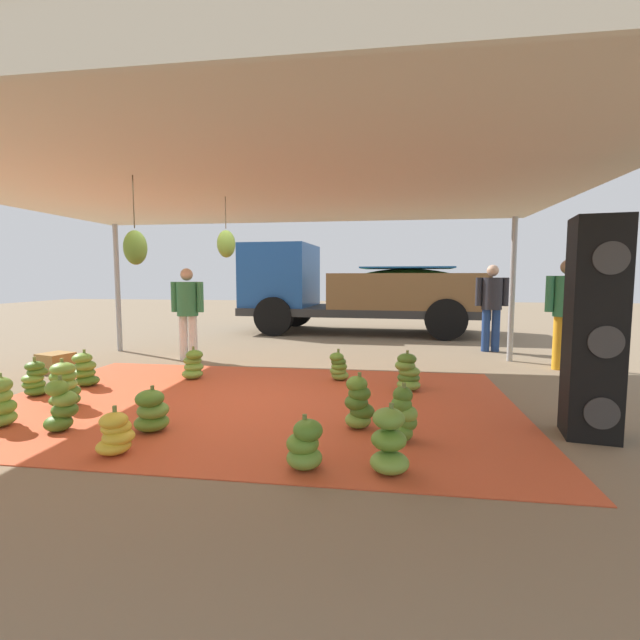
{
  "coord_description": "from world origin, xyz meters",
  "views": [
    {
      "loc": [
        1.59,
        -5.09,
        1.51
      ],
      "look_at": [
        0.57,
        1.77,
        0.84
      ],
      "focal_mm": 25.2,
      "sensor_mm": 36.0,
      "label": 1
    }
  ],
  "objects_px": {
    "banana_bunch_5": "(305,446)",
    "banana_bunch_3": "(85,371)",
    "banana_bunch_12": "(339,367)",
    "speaker_stack": "(594,329)",
    "banana_bunch_13": "(408,373)",
    "cargo_truck_main": "(352,289)",
    "banana_bunch_8": "(403,415)",
    "worker_1": "(188,307)",
    "banana_bunch_10": "(61,407)",
    "worker_2": "(566,306)",
    "banana_bunch_4": "(359,404)",
    "banana_bunch_9": "(193,365)",
    "banana_bunch_6": "(64,386)",
    "banana_bunch_7": "(35,379)",
    "banana_bunch_11": "(116,434)",
    "crate_0": "(56,363)",
    "worker_0": "(492,301)",
    "banana_bunch_1": "(389,443)",
    "banana_bunch_2": "(152,412)"
  },
  "relations": [
    {
      "from": "banana_bunch_4",
      "to": "banana_bunch_6",
      "type": "distance_m",
      "value": 3.43
    },
    {
      "from": "banana_bunch_12",
      "to": "cargo_truck_main",
      "type": "height_order",
      "value": "cargo_truck_main"
    },
    {
      "from": "banana_bunch_6",
      "to": "crate_0",
      "type": "bearing_deg",
      "value": 130.98
    },
    {
      "from": "banana_bunch_11",
      "to": "worker_1",
      "type": "height_order",
      "value": "worker_1"
    },
    {
      "from": "worker_0",
      "to": "banana_bunch_12",
      "type": "bearing_deg",
      "value": -132.37
    },
    {
      "from": "banana_bunch_8",
      "to": "worker_2",
      "type": "height_order",
      "value": "worker_2"
    },
    {
      "from": "banana_bunch_1",
      "to": "banana_bunch_12",
      "type": "xyz_separation_m",
      "value": [
        -0.71,
        3.01,
        -0.04
      ]
    },
    {
      "from": "banana_bunch_2",
      "to": "banana_bunch_8",
      "type": "distance_m",
      "value": 2.42
    },
    {
      "from": "banana_bunch_4",
      "to": "banana_bunch_2",
      "type": "bearing_deg",
      "value": -168.85
    },
    {
      "from": "banana_bunch_12",
      "to": "speaker_stack",
      "type": "distance_m",
      "value": 3.33
    },
    {
      "from": "banana_bunch_10",
      "to": "worker_2",
      "type": "bearing_deg",
      "value": 32.8
    },
    {
      "from": "banana_bunch_6",
      "to": "banana_bunch_7",
      "type": "distance_m",
      "value": 0.83
    },
    {
      "from": "banana_bunch_9",
      "to": "worker_0",
      "type": "xyz_separation_m",
      "value": [
        4.92,
        3.23,
        0.81
      ]
    },
    {
      "from": "banana_bunch_9",
      "to": "worker_2",
      "type": "relative_size",
      "value": 0.27
    },
    {
      "from": "banana_bunch_8",
      "to": "worker_1",
      "type": "xyz_separation_m",
      "value": [
        -3.72,
        3.56,
        0.72
      ]
    },
    {
      "from": "banana_bunch_5",
      "to": "crate_0",
      "type": "bearing_deg",
      "value": 146.78
    },
    {
      "from": "banana_bunch_3",
      "to": "banana_bunch_11",
      "type": "height_order",
      "value": "banana_bunch_3"
    },
    {
      "from": "banana_bunch_6",
      "to": "banana_bunch_7",
      "type": "relative_size",
      "value": 1.15
    },
    {
      "from": "banana_bunch_1",
      "to": "banana_bunch_7",
      "type": "xyz_separation_m",
      "value": [
        -4.44,
        1.63,
        -0.03
      ]
    },
    {
      "from": "banana_bunch_6",
      "to": "worker_0",
      "type": "height_order",
      "value": "worker_0"
    },
    {
      "from": "banana_bunch_4",
      "to": "banana_bunch_9",
      "type": "height_order",
      "value": "banana_bunch_4"
    },
    {
      "from": "banana_bunch_1",
      "to": "banana_bunch_8",
      "type": "xyz_separation_m",
      "value": [
        0.13,
        0.69,
        0.01
      ]
    },
    {
      "from": "banana_bunch_10",
      "to": "banana_bunch_13",
      "type": "height_order",
      "value": "banana_bunch_10"
    },
    {
      "from": "banana_bunch_11",
      "to": "crate_0",
      "type": "distance_m",
      "value": 4.11
    },
    {
      "from": "banana_bunch_3",
      "to": "banana_bunch_10",
      "type": "distance_m",
      "value": 1.93
    },
    {
      "from": "banana_bunch_7",
      "to": "banana_bunch_9",
      "type": "distance_m",
      "value": 1.99
    },
    {
      "from": "banana_bunch_4",
      "to": "banana_bunch_1",
      "type": "bearing_deg",
      "value": -73.31
    },
    {
      "from": "banana_bunch_10",
      "to": "cargo_truck_main",
      "type": "relative_size",
      "value": 0.09
    },
    {
      "from": "banana_bunch_9",
      "to": "speaker_stack",
      "type": "relative_size",
      "value": 0.23
    },
    {
      "from": "banana_bunch_5",
      "to": "cargo_truck_main",
      "type": "xyz_separation_m",
      "value": [
        -0.33,
        8.88,
        1.0
      ]
    },
    {
      "from": "cargo_truck_main",
      "to": "worker_1",
      "type": "height_order",
      "value": "cargo_truck_main"
    },
    {
      "from": "banana_bunch_3",
      "to": "worker_2",
      "type": "xyz_separation_m",
      "value": [
        6.97,
        2.2,
        0.82
      ]
    },
    {
      "from": "banana_bunch_13",
      "to": "banana_bunch_11",
      "type": "bearing_deg",
      "value": -135.05
    },
    {
      "from": "banana_bunch_4",
      "to": "banana_bunch_12",
      "type": "relative_size",
      "value": 1.22
    },
    {
      "from": "banana_bunch_13",
      "to": "crate_0",
      "type": "relative_size",
      "value": 1.23
    },
    {
      "from": "banana_bunch_7",
      "to": "banana_bunch_12",
      "type": "distance_m",
      "value": 3.98
    },
    {
      "from": "banana_bunch_1",
      "to": "banana_bunch_2",
      "type": "distance_m",
      "value": 2.35
    },
    {
      "from": "banana_bunch_3",
      "to": "banana_bunch_9",
      "type": "distance_m",
      "value": 1.44
    },
    {
      "from": "banana_bunch_1",
      "to": "banana_bunch_10",
      "type": "relative_size",
      "value": 0.99
    },
    {
      "from": "banana_bunch_5",
      "to": "banana_bunch_3",
      "type": "bearing_deg",
      "value": 147.71
    },
    {
      "from": "worker_1",
      "to": "crate_0",
      "type": "relative_size",
      "value": 3.83
    },
    {
      "from": "banana_bunch_6",
      "to": "worker_1",
      "type": "height_order",
      "value": "worker_1"
    },
    {
      "from": "banana_bunch_11",
      "to": "crate_0",
      "type": "relative_size",
      "value": 0.95
    },
    {
      "from": "cargo_truck_main",
      "to": "worker_2",
      "type": "height_order",
      "value": "cargo_truck_main"
    },
    {
      "from": "banana_bunch_5",
      "to": "banana_bunch_10",
      "type": "bearing_deg",
      "value": 168.22
    },
    {
      "from": "banana_bunch_13",
      "to": "speaker_stack",
      "type": "relative_size",
      "value": 0.26
    },
    {
      "from": "banana_bunch_2",
      "to": "banana_bunch_9",
      "type": "distance_m",
      "value": 2.31
    },
    {
      "from": "banana_bunch_5",
      "to": "banana_bunch_13",
      "type": "distance_m",
      "value": 2.78
    },
    {
      "from": "banana_bunch_12",
      "to": "crate_0",
      "type": "relative_size",
      "value": 1.06
    },
    {
      "from": "banana_bunch_4",
      "to": "banana_bunch_9",
      "type": "bearing_deg",
      "value": 144.23
    }
  ]
}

